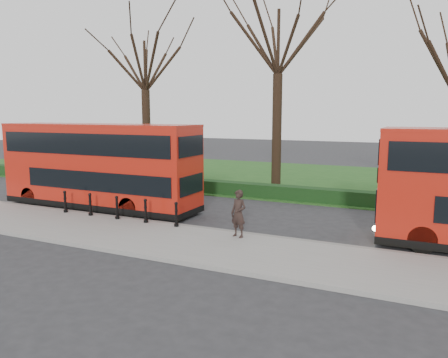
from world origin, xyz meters
The scene contains 12 objects.
ground centered at (0.00, 0.00, 0.00)m, with size 120.00×120.00×0.00m, color #28282B.
pavement centered at (0.00, -3.00, 0.07)m, with size 60.00×4.00×0.15m, color gray.
kerb centered at (0.00, -1.00, 0.07)m, with size 60.00×0.25×0.16m, color slate.
grass_verge centered at (0.00, 15.00, 0.03)m, with size 60.00×18.00×0.06m, color #1C4B19.
hedge centered at (0.00, 6.80, 0.40)m, with size 60.00×0.90×0.80m, color black.
yellow_line_outer centered at (0.00, -0.70, 0.01)m, with size 60.00×0.10×0.01m, color yellow.
yellow_line_inner centered at (0.00, -0.50, 0.01)m, with size 60.00×0.10×0.01m, color yellow.
tree_left centered at (-8.00, 10.00, 8.60)m, with size 7.57×7.57×11.83m.
tree_mid centered at (2.00, 10.00, 9.63)m, with size 8.47×8.47×13.24m.
bollard_row centered at (-1.65, -1.35, 0.65)m, with size 6.36×0.15×1.00m.
bus_lead centered at (-4.33, 0.59, 2.18)m, with size 10.85×2.49×4.32m.
pedestrian centered at (4.42, -1.65, 1.06)m, with size 0.67×0.44×1.83m, color black.
Camera 1 is at (10.89, -16.60, 4.87)m, focal length 35.00 mm.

